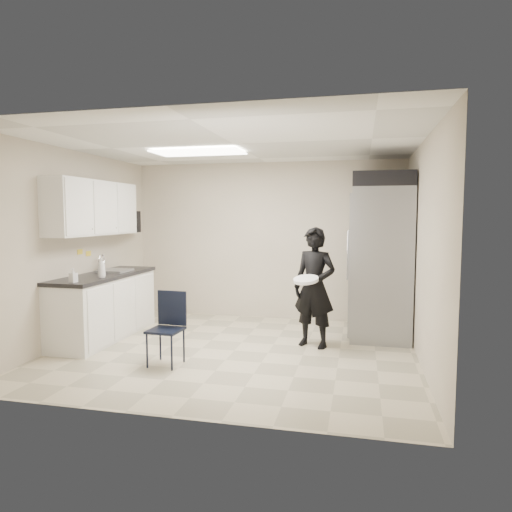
% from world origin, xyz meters
% --- Properties ---
extents(floor, '(4.50, 4.50, 0.00)m').
position_xyz_m(floor, '(0.00, 0.00, 0.00)').
color(floor, '#BCB294').
rests_on(floor, ground).
extents(ceiling, '(4.50, 4.50, 0.00)m').
position_xyz_m(ceiling, '(0.00, 0.00, 2.60)').
color(ceiling, white).
rests_on(ceiling, back_wall).
extents(back_wall, '(4.50, 0.00, 4.50)m').
position_xyz_m(back_wall, '(0.00, 2.00, 1.30)').
color(back_wall, '#C1B59F').
rests_on(back_wall, floor).
extents(left_wall, '(0.00, 4.00, 4.00)m').
position_xyz_m(left_wall, '(-2.25, 0.00, 1.30)').
color(left_wall, '#C1B59F').
rests_on(left_wall, floor).
extents(right_wall, '(0.00, 4.00, 4.00)m').
position_xyz_m(right_wall, '(2.25, 0.00, 1.30)').
color(right_wall, '#C1B59F').
rests_on(right_wall, floor).
extents(ceiling_panel, '(1.20, 0.60, 0.02)m').
position_xyz_m(ceiling_panel, '(-0.60, 0.40, 2.57)').
color(ceiling_panel, white).
rests_on(ceiling_panel, ceiling).
extents(lower_counter, '(0.60, 1.90, 0.86)m').
position_xyz_m(lower_counter, '(-1.95, 0.20, 0.43)').
color(lower_counter, silver).
rests_on(lower_counter, floor).
extents(countertop, '(0.64, 1.95, 0.05)m').
position_xyz_m(countertop, '(-1.95, 0.20, 0.89)').
color(countertop, black).
rests_on(countertop, lower_counter).
extents(sink, '(0.42, 0.40, 0.14)m').
position_xyz_m(sink, '(-1.93, 0.45, 0.87)').
color(sink, gray).
rests_on(sink, countertop).
extents(faucet, '(0.02, 0.02, 0.24)m').
position_xyz_m(faucet, '(-2.13, 0.45, 1.02)').
color(faucet, silver).
rests_on(faucet, countertop).
extents(upper_cabinets, '(0.35, 1.80, 0.75)m').
position_xyz_m(upper_cabinets, '(-2.08, 0.20, 1.83)').
color(upper_cabinets, silver).
rests_on(upper_cabinets, left_wall).
extents(towel_dispenser, '(0.22, 0.30, 0.35)m').
position_xyz_m(towel_dispenser, '(-2.14, 1.35, 1.62)').
color(towel_dispenser, black).
rests_on(towel_dispenser, left_wall).
extents(notice_sticker_left, '(0.00, 0.12, 0.07)m').
position_xyz_m(notice_sticker_left, '(-2.24, 0.10, 1.22)').
color(notice_sticker_left, yellow).
rests_on(notice_sticker_left, left_wall).
extents(notice_sticker_right, '(0.00, 0.12, 0.07)m').
position_xyz_m(notice_sticker_right, '(-2.24, 0.30, 1.18)').
color(notice_sticker_right, yellow).
rests_on(notice_sticker_right, left_wall).
extents(commercial_fridge, '(0.80, 1.35, 2.10)m').
position_xyz_m(commercial_fridge, '(1.83, 1.27, 1.05)').
color(commercial_fridge, gray).
rests_on(commercial_fridge, floor).
extents(fridge_compressor, '(0.80, 1.35, 0.20)m').
position_xyz_m(fridge_compressor, '(1.83, 1.27, 2.20)').
color(fridge_compressor, black).
rests_on(fridge_compressor, commercial_fridge).
extents(folding_chair, '(0.39, 0.39, 0.82)m').
position_xyz_m(folding_chair, '(-0.62, -0.72, 0.41)').
color(folding_chair, black).
rests_on(folding_chair, floor).
extents(man_tuxedo, '(0.67, 0.56, 1.57)m').
position_xyz_m(man_tuxedo, '(0.97, 0.43, 0.79)').
color(man_tuxedo, black).
rests_on(man_tuxedo, floor).
extents(bucket_lid, '(0.40, 0.40, 0.04)m').
position_xyz_m(bucket_lid, '(0.89, 0.19, 0.92)').
color(bucket_lid, silver).
rests_on(bucket_lid, man_tuxedo).
extents(soap_bottle_a, '(0.13, 0.13, 0.26)m').
position_xyz_m(soap_bottle_a, '(-1.75, -0.17, 1.04)').
color(soap_bottle_a, white).
rests_on(soap_bottle_a, countertop).
extents(soap_bottle_b, '(0.09, 0.09, 0.17)m').
position_xyz_m(soap_bottle_b, '(-1.85, -0.63, 1.00)').
color(soap_bottle_b, '#BBB9C6').
rests_on(soap_bottle_b, countertop).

